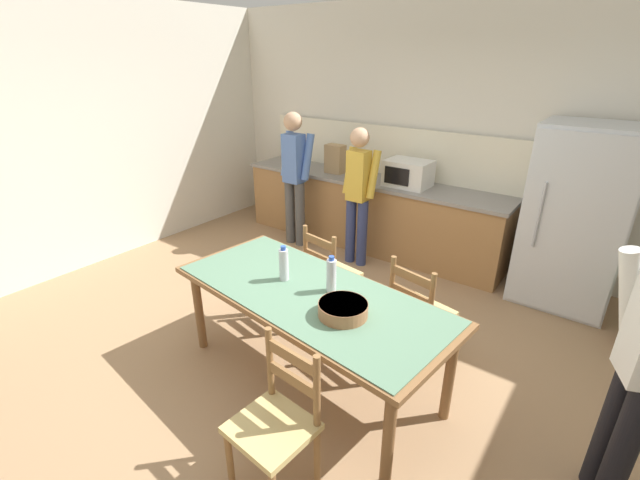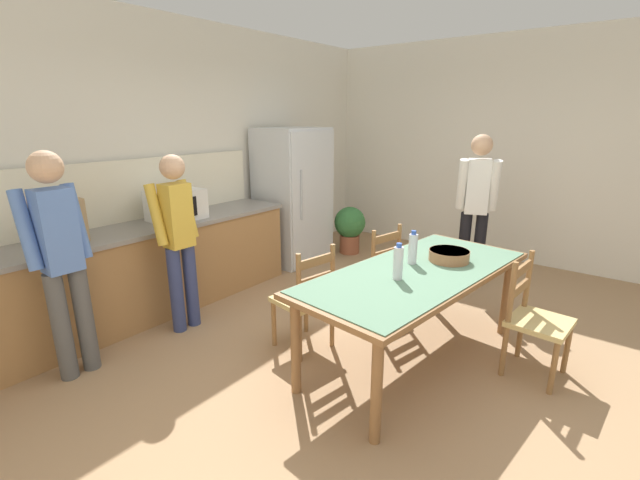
% 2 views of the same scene
% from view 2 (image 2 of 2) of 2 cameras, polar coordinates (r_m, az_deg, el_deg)
% --- Properties ---
extents(ground_plane, '(8.32, 8.32, 0.00)m').
position_cam_2_polar(ground_plane, '(3.70, 8.29, -14.82)').
color(ground_plane, '#9E7A56').
extents(wall_back, '(6.52, 0.12, 2.90)m').
position_cam_2_polar(wall_back, '(5.05, -18.58, 10.31)').
color(wall_back, silver).
rests_on(wall_back, ground).
extents(wall_right, '(0.12, 5.20, 2.90)m').
position_cam_2_polar(wall_right, '(6.25, 24.22, 10.74)').
color(wall_right, silver).
rests_on(wall_right, ground).
extents(kitchen_counter, '(3.48, 0.66, 0.89)m').
position_cam_2_polar(kitchen_counter, '(4.45, -23.66, -4.22)').
color(kitchen_counter, '#9E7042').
rests_on(kitchen_counter, ground).
extents(counter_splashback, '(3.44, 0.03, 0.60)m').
position_cam_2_polar(counter_splashback, '(4.54, -26.60, 5.54)').
color(counter_splashback, '#EFE8CB').
rests_on(counter_splashback, kitchen_counter).
extents(refrigerator, '(0.86, 0.73, 1.76)m').
position_cam_2_polar(refrigerator, '(5.68, -3.57, 5.87)').
color(refrigerator, silver).
rests_on(refrigerator, ground).
extents(microwave, '(0.50, 0.39, 0.30)m').
position_cam_2_polar(microwave, '(4.53, -18.62, 4.46)').
color(microwave, white).
rests_on(microwave, kitchen_counter).
extents(paper_bag, '(0.24, 0.16, 0.36)m').
position_cam_2_polar(paper_bag, '(4.07, -30.57, 2.18)').
color(paper_bag, tan).
rests_on(paper_bag, kitchen_counter).
extents(dining_table, '(2.18, 1.13, 0.77)m').
position_cam_2_polar(dining_table, '(3.38, 12.72, -5.14)').
color(dining_table, brown).
rests_on(dining_table, ground).
extents(bottle_near_centre, '(0.07, 0.07, 0.27)m').
position_cam_2_polar(bottle_near_centre, '(3.11, 10.38, -2.98)').
color(bottle_near_centre, silver).
rests_on(bottle_near_centre, dining_table).
extents(bottle_off_centre, '(0.07, 0.07, 0.27)m').
position_cam_2_polar(bottle_off_centre, '(3.46, 12.27, -1.10)').
color(bottle_off_centre, silver).
rests_on(bottle_off_centre, dining_table).
extents(serving_bowl, '(0.32, 0.32, 0.09)m').
position_cam_2_polar(serving_bowl, '(3.61, 16.83, -1.91)').
color(serving_bowl, '#9E6642').
rests_on(serving_bowl, dining_table).
extents(chair_side_far_right, '(0.49, 0.48, 0.91)m').
position_cam_2_polar(chair_side_far_right, '(4.22, 7.34, -4.11)').
color(chair_side_far_right, olive).
rests_on(chair_side_far_right, ground).
extents(chair_side_near_right, '(0.45, 0.43, 0.91)m').
position_cam_2_polar(chair_side_near_right, '(3.61, 26.71, -9.45)').
color(chair_side_near_right, olive).
rests_on(chair_side_near_right, ground).
extents(chair_side_far_left, '(0.48, 0.46, 0.91)m').
position_cam_2_polar(chair_side_far_left, '(3.57, -1.93, -7.90)').
color(chair_side_far_left, olive).
rests_on(chair_side_far_left, ground).
extents(person_at_sink, '(0.42, 0.29, 1.68)m').
position_cam_2_polar(person_at_sink, '(3.56, -31.29, -1.76)').
color(person_at_sink, '#4C4C4C').
rests_on(person_at_sink, ground).
extents(person_at_counter, '(0.40, 0.28, 1.59)m').
position_cam_2_polar(person_at_counter, '(3.96, -18.39, 0.68)').
color(person_at_counter, navy).
rests_on(person_at_counter, ground).
extents(person_by_table, '(0.38, 0.48, 1.71)m').
position_cam_2_polar(person_by_table, '(5.08, 20.08, 4.62)').
color(person_by_table, black).
rests_on(person_by_table, ground).
extents(potted_plant, '(0.44, 0.44, 0.67)m').
position_cam_2_polar(potted_plant, '(6.08, 3.99, 1.80)').
color(potted_plant, brown).
rests_on(potted_plant, ground).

